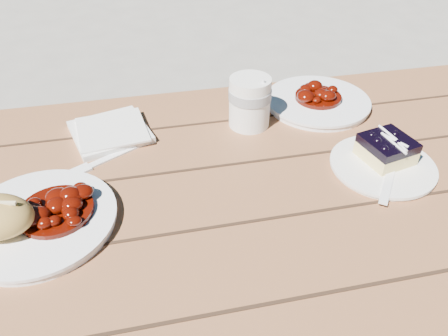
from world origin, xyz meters
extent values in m
cube|color=brown|center=(0.00, 0.00, 0.72)|extent=(2.00, 0.80, 0.05)
cube|color=brown|center=(0.00, 0.65, 0.44)|extent=(1.80, 0.25, 0.04)
cube|color=brown|center=(0.80, 0.65, 0.21)|extent=(0.06, 0.06, 0.42)
cylinder|color=white|center=(-0.29, -0.01, 0.76)|extent=(0.25, 0.25, 0.02)
cylinder|color=white|center=(0.34, 0.01, 0.76)|extent=(0.19, 0.19, 0.01)
cube|color=#F1DB83|center=(0.35, 0.02, 0.77)|extent=(0.10, 0.10, 0.03)
cube|color=black|center=(0.35, 0.02, 0.80)|extent=(0.10, 0.10, 0.02)
cylinder|color=white|center=(0.12, 0.22, 0.81)|extent=(0.09, 0.09, 0.11)
cube|color=white|center=(-0.18, 0.24, 0.76)|extent=(0.19, 0.19, 0.01)
cylinder|color=white|center=(0.30, 0.27, 0.76)|extent=(0.24, 0.24, 0.02)
camera|label=1|loc=(-0.10, -0.58, 1.27)|focal=35.00mm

